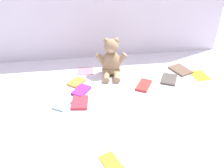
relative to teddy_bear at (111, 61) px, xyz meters
name	(u,v)px	position (x,y,z in m)	size (l,w,h in m)	color
ground_plane	(107,89)	(-0.05, -0.18, -0.09)	(3.20, 3.20, 0.00)	silver
backdrop_drape	(98,3)	(-0.05, 0.27, 0.29)	(1.77, 0.03, 0.76)	silver
teddy_bear	(111,61)	(0.00, 0.00, 0.00)	(0.20, 0.19, 0.24)	#9E7F5B
book_case_0	(81,91)	(-0.20, -0.18, -0.08)	(0.07, 0.11, 0.02)	purple
book_case_1	(180,70)	(0.46, -0.03, -0.08)	(0.10, 0.14, 0.01)	brown
book_case_2	(77,82)	(-0.22, -0.08, -0.08)	(0.07, 0.10, 0.01)	orange
book_case_3	(112,163)	(-0.10, -0.70, -0.09)	(0.07, 0.11, 0.01)	orange
book_case_4	(86,71)	(-0.16, 0.05, -0.09)	(0.10, 0.10, 0.01)	#BA7086
book_case_5	(144,86)	(0.17, -0.18, -0.08)	(0.07, 0.13, 0.02)	red
book_case_6	(169,79)	(0.34, -0.13, -0.08)	(0.09, 0.13, 0.01)	#4B423E
book_case_7	(80,102)	(-0.21, -0.29, -0.08)	(0.08, 0.11, 0.02)	#C92E3D
book_case_8	(200,75)	(0.56, -0.11, -0.09)	(0.09, 0.12, 0.01)	orange
book_case_9	(64,103)	(-0.29, -0.28, -0.08)	(0.07, 0.13, 0.01)	#82BBCC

